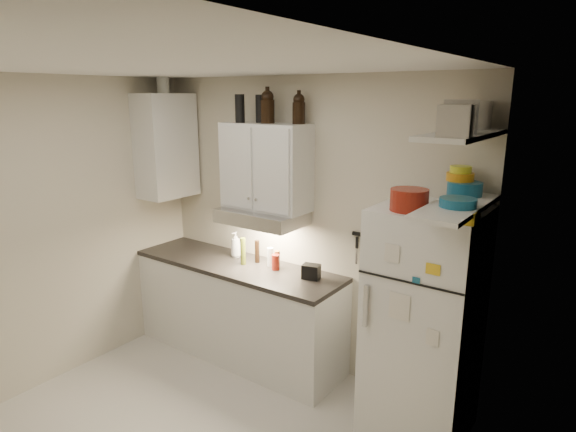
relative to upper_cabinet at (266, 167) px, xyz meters
The scene contains 35 objects.
ceiling 1.58m from the upper_cabinet, 77.33° to the right, with size 3.20×3.00×0.02m, color white.
back_wall 0.63m from the upper_cabinet, 30.26° to the left, with size 3.20×0.02×2.60m, color beige.
left_wall 1.94m from the upper_cabinet, 134.46° to the right, with size 0.02×3.00×2.60m, color beige.
right_wall 2.39m from the upper_cabinet, 34.95° to the right, with size 0.02×3.00×2.60m, color beige.
base_cabinet 1.41m from the upper_cabinet, 151.63° to the right, with size 2.10×0.60×0.88m, color silver.
countertop 0.97m from the upper_cabinet, 151.63° to the right, with size 2.10×0.62×0.04m, color black.
upper_cabinet is the anchor object (origin of this frame).
side_cabinet 1.15m from the upper_cabinet, behind, with size 0.33×0.55×1.00m, color silver.
range_hood 0.44m from the upper_cabinet, 90.00° to the right, with size 0.76×0.46×0.12m, color silver.
fridge 1.84m from the upper_cabinet, ahead, with size 0.70×0.68×1.70m, color white.
shelf_hi 1.82m from the upper_cabinet, 10.05° to the right, with size 0.30×0.95×0.03m, color silver.
shelf_lo 1.78m from the upper_cabinet, 10.05° to the right, with size 0.30×0.95×0.03m, color silver.
knife_strip 1.13m from the upper_cabinet, ahead, with size 0.42×0.02×0.03m, color black.
dutch_oven 1.49m from the upper_cabinet, 13.31° to the right, with size 0.25×0.25×0.14m, color maroon.
book_stack 1.86m from the upper_cabinet, 12.67° to the right, with size 0.18×0.22×0.07m, color yellow.
spice_jar 1.70m from the upper_cabinet, ahead, with size 0.06×0.06×0.10m, color silver.
stock_pot 1.77m from the upper_cabinet, ahead, with size 0.26×0.26×0.18m, color silver.
tin_a 1.86m from the upper_cabinet, 12.75° to the right, with size 0.19×0.17×0.19m, color #AAAAAD.
tin_b 1.99m from the upper_cabinet, 20.61° to the right, with size 0.17×0.17×0.17m, color #AAAAAD.
bowl_teal 1.71m from the upper_cabinet, ahead, with size 0.23×0.23×0.09m, color #16587B.
bowl_orange 1.66m from the upper_cabinet, ahead, with size 0.18×0.18×0.05m, color orange.
bowl_yellow 1.66m from the upper_cabinet, ahead, with size 0.14×0.14×0.05m, color #C8D325.
plates 1.82m from the upper_cabinet, 12.28° to the right, with size 0.22×0.22×0.05m, color #16587B.
growler_a 0.52m from the upper_cabinet, 16.77° to the right, with size 0.12×0.12×0.28m, color black, non-canonical shape.
growler_b 0.59m from the upper_cabinet, 10.32° to the left, with size 0.11×0.11×0.25m, color black, non-canonical shape.
thermos_a 0.50m from the upper_cabinet, 156.48° to the left, with size 0.08×0.08×0.24m, color black.
thermos_b 0.55m from the upper_cabinet, 159.69° to the right, with size 0.08×0.08×0.24m, color black.
side_jar 1.33m from the upper_cabinet, behind, with size 0.11×0.11×0.15m, color silver.
soap_bottle 0.86m from the upper_cabinet, behind, with size 0.11×0.11×0.28m, color silver.
pepper_mill 0.84m from the upper_cabinet, ahead, with size 0.05×0.05×0.16m, color brown.
oil_bottle 0.81m from the upper_cabinet, 147.18° to the right, with size 0.05×0.05×0.25m, color #505A16.
vinegar_bottle 0.81m from the upper_cabinet, behind, with size 0.04×0.04×0.21m, color black.
clear_bottle 0.82m from the upper_cabinet, 11.10° to the right, with size 0.06×0.06×0.17m, color silver.
red_jar 0.85m from the upper_cabinet, 21.86° to the right, with size 0.07×0.07×0.14m, color maroon.
caddy 0.99m from the upper_cabinet, ahead, with size 0.14×0.10×0.12m, color black.
Camera 1 is at (2.29, -1.95, 2.43)m, focal length 30.00 mm.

